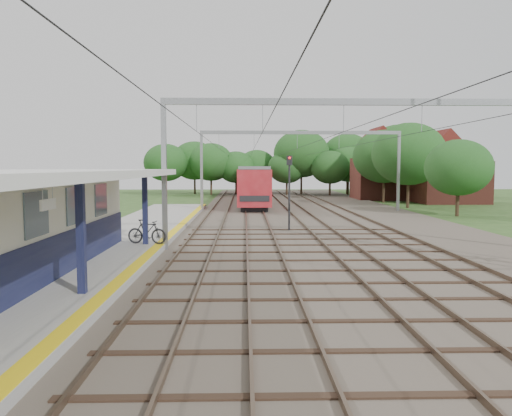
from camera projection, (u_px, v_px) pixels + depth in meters
name	position (u px, v px, depth m)	size (l,w,h in m)	color
ground	(326.00, 403.00, 8.21)	(160.00, 160.00, 0.00)	#2D4C1E
ballast_bed	(314.00, 217.00, 38.19)	(18.00, 90.00, 0.10)	#473D33
platform	(105.00, 251.00, 21.97)	(5.00, 52.00, 0.35)	gray
yellow_stripe	(156.00, 247.00, 22.01)	(0.45, 52.00, 0.01)	yellow
canopy	(11.00, 176.00, 13.71)	(6.40, 20.00, 3.44)	#121639
rail_tracks	(282.00, 216.00, 38.13)	(11.80, 88.00, 0.15)	brown
catenary_system	(316.00, 143.00, 33.03)	(17.22, 88.00, 7.00)	gray
tree_band	(284.00, 159.00, 64.82)	(31.72, 30.88, 8.82)	#382619
house_near	(449.00, 176.00, 54.29)	(7.00, 6.12, 7.89)	brown
house_far	(388.00, 173.00, 60.14)	(8.00, 6.12, 8.66)	brown
bicycle	(147.00, 232.00, 22.95)	(0.53, 1.88, 1.13)	black
train	(251.00, 182.00, 59.28)	(2.94, 36.62, 3.86)	black
signal_post	(289.00, 183.00, 29.78)	(0.36, 0.31, 4.57)	black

